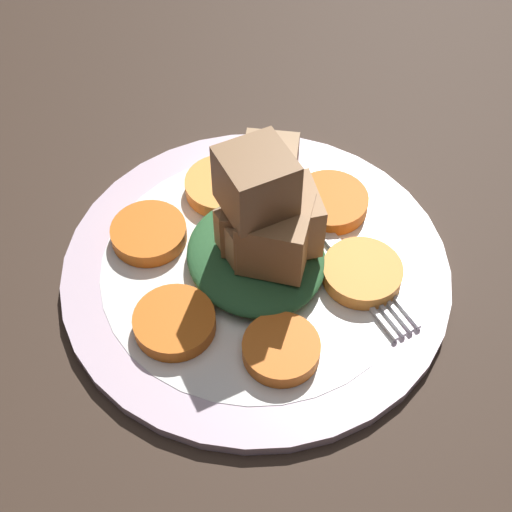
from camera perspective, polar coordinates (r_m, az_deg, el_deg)
name	(u,v)px	position (r cm, az deg, el deg)	size (l,w,h in cm)	color
table_slab	(256,281)	(55.57, 0.00, -1.98)	(120.00, 120.00, 2.00)	#38281E
plate	(256,269)	(54.36, 0.00, -1.03)	(29.39, 29.39, 1.05)	silver
carrot_slice_0	(149,233)	(55.61, -8.57, 1.82)	(5.85, 5.85, 1.27)	orange
carrot_slice_1	(175,322)	(50.44, -6.54, -5.30)	(5.81, 5.81, 1.27)	orange
carrot_slice_2	(281,349)	(49.00, 2.02, -7.46)	(5.37, 5.37, 1.27)	orange
carrot_slice_3	(362,273)	(53.20, 8.49, -1.33)	(5.94, 5.94, 1.27)	orange
carrot_slice_4	(330,202)	(57.45, 5.95, 4.31)	(6.06, 6.06, 1.27)	orange
carrot_slice_5	(227,185)	(58.49, -2.34, 5.70)	(6.16, 6.16, 1.27)	#F99338
center_pile	(263,227)	(50.96, 0.57, 2.31)	(11.39, 10.25, 11.11)	#2D6033
fork	(338,248)	(54.97, 6.59, 0.63)	(18.64, 4.84, 0.40)	silver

